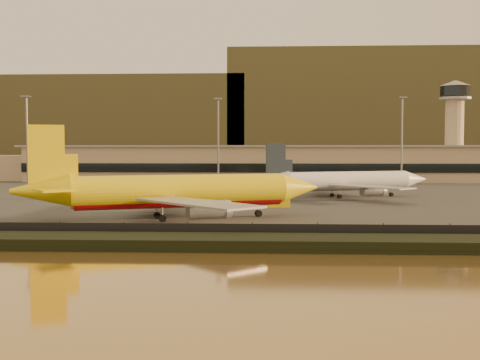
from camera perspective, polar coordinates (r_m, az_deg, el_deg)
The scene contains 12 objects.
ground at distance 87.48m, azimuth 0.10°, elevation -4.66°, with size 900.00×900.00×0.00m, color black.
embankment at distance 70.57m, azimuth -0.54°, elevation -5.94°, with size 320.00×7.00×1.40m, color black.
tarmac at distance 182.02m, azimuth 1.46°, elevation -0.64°, with size 320.00×220.00×0.20m, color #2D2D2D.
perimeter_fence at distance 74.44m, azimuth -0.36°, elevation -5.00°, with size 300.00×0.05×2.20m, color black.
terminal_building at distance 213.03m, azimuth -2.26°, elevation 1.54°, with size 202.00×25.00×12.60m.
control_tower at distance 227.62m, azimuth 19.67°, elevation 5.34°, with size 11.20×11.20×35.50m.
apron_light_masts at distance 162.03m, azimuth 6.64°, elevation 4.41°, with size 152.20×12.20×25.40m.
distant_hills at distance 427.77m, azimuth -0.60°, elevation 5.64°, with size 470.00×160.00×70.00m.
dhl_cargo_jet at distance 97.14m, azimuth -6.09°, elevation -1.14°, with size 48.43×45.87×15.01m.
white_narrowbody_jet at distance 142.33m, azimuth 9.92°, elevation -0.14°, with size 42.59×40.29×12.67m.
gse_vehicle_yellow at distance 117.81m, azimuth 3.67°, elevation -2.12°, with size 4.28×1.93×1.93m, color #DBC20B.
gse_vehicle_white at distance 125.35m, azimuth -2.38°, elevation -1.84°, with size 3.95×1.78×1.78m, color silver.
Camera 1 is at (3.96, -86.61, 11.66)m, focal length 45.00 mm.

